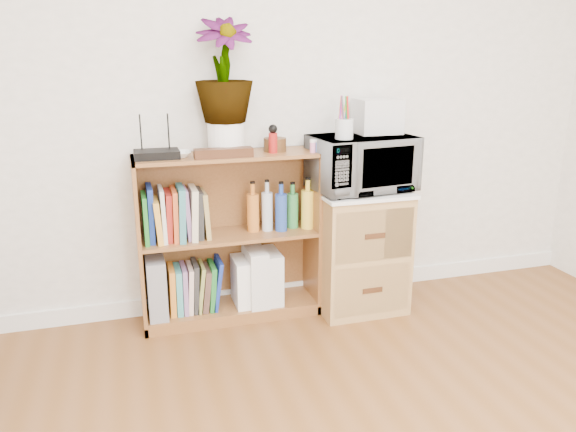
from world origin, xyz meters
name	(u,v)px	position (x,y,z in m)	size (l,w,h in m)	color
skirting_board	(283,290)	(0.00, 2.24, 0.05)	(4.00, 0.02, 0.10)	white
bookshelf	(229,238)	(-0.35, 2.10, 0.47)	(1.00, 0.30, 0.95)	brown
wicker_unit	(358,250)	(0.40, 2.02, 0.35)	(0.50, 0.45, 0.70)	#9E7542
microwave	(362,163)	(0.40, 2.02, 0.87)	(0.55, 0.38, 0.31)	white
pen_cup	(344,129)	(0.26, 1.95, 1.08)	(0.10, 0.10, 0.11)	silver
small_appliance	(377,116)	(0.52, 2.09, 1.12)	(0.25, 0.20, 0.19)	silver
router	(157,154)	(-0.72, 2.08, 0.97)	(0.23, 0.16, 0.04)	black
white_bowl	(179,154)	(-0.61, 2.07, 0.97)	(0.13, 0.13, 0.03)	white
plant_pot	(226,138)	(-0.35, 2.12, 1.03)	(0.20, 0.20, 0.17)	white
potted_plant	(224,70)	(-0.35, 2.12, 1.38)	(0.30, 0.30, 0.54)	#337A31
trinket_box	(224,153)	(-0.38, 2.00, 0.97)	(0.30, 0.08, 0.05)	#371F0F
kokeshi_doll	(273,143)	(-0.10, 2.06, 1.00)	(0.05, 0.05, 0.11)	#A11613
wooden_bowl	(275,145)	(-0.08, 2.11, 0.99)	(0.12, 0.12, 0.07)	#39220F
paint_jars	(318,148)	(0.14, 2.01, 0.98)	(0.10, 0.04, 0.05)	pink
file_box	(156,285)	(-0.77, 2.10, 0.24)	(0.10, 0.27, 0.34)	gray
magazine_holder_left	(241,281)	(-0.29, 2.09, 0.21)	(0.09, 0.22, 0.27)	white
magazine_holder_mid	(255,275)	(-0.21, 2.09, 0.24)	(0.11, 0.27, 0.33)	silver
magazine_holder_right	(271,276)	(-0.12, 2.09, 0.22)	(0.10, 0.24, 0.30)	silver
cookbooks	(176,214)	(-0.64, 2.10, 0.64)	(0.35, 0.20, 0.30)	#207B27
liquor_bottles	(281,206)	(-0.05, 2.10, 0.64)	(0.38, 0.07, 0.28)	#CB6F26
lower_books	(194,287)	(-0.56, 2.10, 0.20)	(0.30, 0.19, 0.29)	orange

